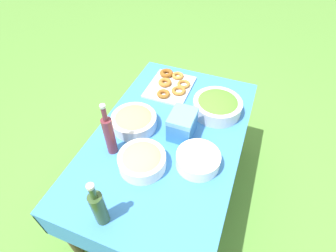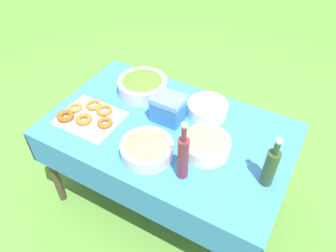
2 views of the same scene
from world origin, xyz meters
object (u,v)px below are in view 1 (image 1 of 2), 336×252
olive_oil_bottle (99,207)px  salad_bowl (217,105)px  bread_bowl (134,120)px  cooler_box (182,124)px  wine_bottle (109,135)px  pasta_bowl (142,160)px  plate_stack (198,160)px  donut_platter (171,85)px

olive_oil_bottle → salad_bowl: bearing=-19.1°
bread_bowl → salad_bowl: bearing=-55.0°
bread_bowl → cooler_box: cooler_box is taller
wine_bottle → pasta_bowl: bearing=-99.5°
plate_stack → olive_oil_bottle: olive_oil_bottle is taller
salad_bowl → cooler_box: 0.33m
pasta_bowl → plate_stack: 0.32m
pasta_bowl → donut_platter: size_ratio=0.70×
pasta_bowl → olive_oil_bottle: olive_oil_bottle is taller
salad_bowl → olive_oil_bottle: bearing=160.9°
salad_bowl → wine_bottle: bearing=138.4°
wine_bottle → cooler_box: bearing=-51.2°
salad_bowl → olive_oil_bottle: olive_oil_bottle is taller
wine_bottle → cooler_box: 0.44m
pasta_bowl → wine_bottle: (0.04, 0.21, 0.09)m
plate_stack → wine_bottle: 0.52m
salad_bowl → wine_bottle: 0.75m
olive_oil_bottle → bread_bowl: (0.63, 0.14, -0.07)m
plate_stack → olive_oil_bottle: bearing=145.0°
plate_stack → wine_bottle: wine_bottle is taller
pasta_bowl → bread_bowl: (0.27, 0.18, -0.00)m
donut_platter → bread_bowl: (-0.48, 0.07, 0.03)m
salad_bowl → plate_stack: bearing=-179.3°
olive_oil_bottle → wine_bottle: (0.39, 0.17, 0.02)m
bread_bowl → olive_oil_bottle: bearing=-167.6°
pasta_bowl → wine_bottle: bearing=80.5°
donut_platter → olive_oil_bottle: olive_oil_bottle is taller
olive_oil_bottle → wine_bottle: bearing=23.0°
wine_bottle → bread_bowl: (0.23, -0.03, -0.09)m
salad_bowl → plate_stack: 0.47m
plate_stack → cooler_box: (0.19, 0.16, 0.05)m
plate_stack → wine_bottle: bearing=99.7°
bread_bowl → cooler_box: bearing=-82.1°
salad_bowl → bread_bowl: salad_bowl is taller
olive_oil_bottle → wine_bottle: size_ratio=0.85×
pasta_bowl → bread_bowl: pasta_bowl is taller
cooler_box → donut_platter: bearing=28.9°
pasta_bowl → cooler_box: cooler_box is taller
salad_bowl → donut_platter: bearing=69.3°
pasta_bowl → olive_oil_bottle: bearing=172.8°
salad_bowl → donut_platter: (0.15, 0.39, -0.04)m
donut_platter → olive_oil_bottle: size_ratio=1.24×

